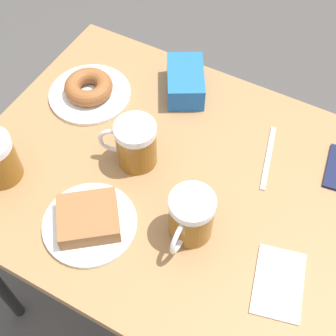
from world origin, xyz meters
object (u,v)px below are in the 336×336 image
beer_mug_right (136,143)px  plate_with_donut (89,90)px  plate_with_cake (89,220)px  blue_pouch (185,81)px  fork (268,157)px  napkin_folded (279,283)px  beer_mug_center (191,217)px

beer_mug_right → plate_with_donut: bearing=-118.9°
plate_with_cake → beer_mug_right: beer_mug_right is taller
plate_with_cake → blue_pouch: (-0.45, -0.00, 0.01)m
plate_with_cake → blue_pouch: size_ratio=1.16×
beer_mug_right → fork: beer_mug_right is taller
plate_with_donut → fork: bearing=93.9°
plate_with_donut → napkin_folded: (0.25, 0.61, -0.02)m
napkin_folded → blue_pouch: bearing=-133.2°
beer_mug_right → napkin_folded: size_ratio=0.80×
fork → blue_pouch: size_ratio=1.07×
beer_mug_right → napkin_folded: bearing=72.0°
beer_mug_center → napkin_folded: size_ratio=0.82×
plate_with_donut → beer_mug_right: size_ratio=1.60×
plate_with_cake → blue_pouch: 0.45m
beer_mug_right → blue_pouch: bearing=-179.5°
plate_with_cake → fork: plate_with_cake is taller
beer_mug_center → napkin_folded: 0.21m
plate_with_donut → napkin_folded: 0.66m
napkin_folded → fork: same height
beer_mug_right → fork: (-0.15, 0.27, -0.06)m
plate_with_cake → beer_mug_right: bearing=-179.5°
napkin_folded → blue_pouch: 0.55m
plate_with_donut → blue_pouch: 0.25m
napkin_folded → fork: size_ratio=0.89×
napkin_folded → fork: bearing=-154.8°
plate_with_donut → plate_with_cake: bearing=33.9°
fork → blue_pouch: bearing=-110.2°
plate_with_cake → plate_with_donut: bearing=-146.1°
beer_mug_center → blue_pouch: bearing=-151.3°
napkin_folded → fork: 0.31m
blue_pouch → napkin_folded: bearing=46.8°
plate_with_donut → beer_mug_right: beer_mug_right is taller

